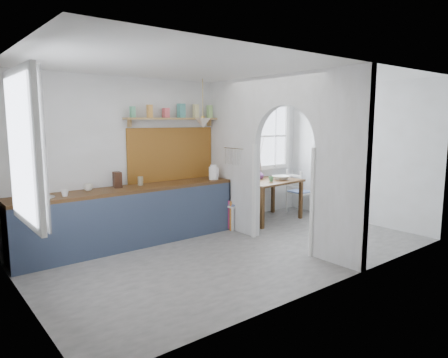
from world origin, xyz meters
TOP-DOWN VIEW (x-y plane):
  - floor at (0.00, 0.00)m, footprint 5.80×3.20m
  - ceiling at (0.00, 0.00)m, footprint 5.80×3.20m
  - walls at (0.00, 0.00)m, footprint 5.81×3.21m
  - partition at (0.70, 0.06)m, footprint 0.12×3.20m
  - kitchen_window at (-2.87, 0.00)m, footprint 0.10×1.16m
  - nook_window at (1.80, 1.56)m, footprint 1.76×0.10m
  - counter at (-1.13, 1.33)m, footprint 3.50×0.60m
  - sink at (-2.43, 1.30)m, footprint 0.40×0.40m
  - backsplash at (-0.20, 1.58)m, footprint 1.65×0.03m
  - shelf at (-0.20, 1.49)m, footprint 1.75×0.20m
  - pendant_lamp at (0.15, 1.15)m, footprint 0.26×0.26m
  - utensil_rail at (0.61, 0.90)m, footprint 0.02×0.50m
  - dining_table at (1.64, 1.09)m, footprint 1.30×0.92m
  - chair_left at (0.76, 1.10)m, footprint 0.44×0.44m
  - chair_right at (2.58, 1.10)m, footprint 0.43×0.43m
  - kettle at (0.41, 1.21)m, footprint 0.26×0.23m
  - mug_a at (-2.13, 1.19)m, footprint 0.13×0.13m
  - mug_b at (-1.72, 1.43)m, footprint 0.15×0.15m
  - knife_block at (-1.26, 1.44)m, footprint 0.13×0.17m
  - jar at (-0.89, 1.41)m, footprint 0.10×0.10m
  - towel_magenta at (0.58, 1.00)m, footprint 0.02×0.03m
  - towel_orange at (0.58, 0.94)m, footprint 0.02×0.03m
  - bowl at (1.90, 1.00)m, footprint 0.36×0.36m
  - table_cup at (1.57, 0.94)m, footprint 0.11×0.11m
  - plate at (1.25, 1.04)m, footprint 0.18×0.18m
  - vase at (1.65, 1.33)m, footprint 0.21×0.21m

SIDE VIEW (x-z plane):
  - floor at x=0.00m, z-range -0.01..0.01m
  - towel_orange at x=0.58m, z-range -0.03..0.53m
  - towel_magenta at x=0.58m, z-range 0.02..0.53m
  - dining_table at x=1.64m, z-range 0.00..0.78m
  - chair_left at x=0.76m, z-range 0.00..0.89m
  - chair_right at x=2.58m, z-range 0.00..0.91m
  - counter at x=-1.13m, z-range 0.01..0.91m
  - plate at x=1.25m, z-range 0.78..0.79m
  - bowl at x=1.90m, z-range 0.78..0.86m
  - table_cup at x=1.57m, z-range 0.78..0.87m
  - vase at x=1.65m, z-range 0.78..0.95m
  - sink at x=-2.43m, z-range 0.88..0.90m
  - mug_a at x=-2.13m, z-range 0.90..1.00m
  - mug_b at x=-1.72m, z-range 0.90..1.00m
  - jar at x=-0.89m, z-range 0.90..1.04m
  - knife_block at x=-1.26m, z-range 0.90..1.14m
  - kettle at x=0.41m, z-range 0.90..1.16m
  - walls at x=0.00m, z-range 0.00..2.60m
  - backsplash at x=-0.20m, z-range 0.90..1.80m
  - utensil_rail at x=0.61m, z-range 1.44..1.46m
  - partition at x=0.70m, z-range 0.15..2.75m
  - nook_window at x=1.80m, z-range 0.95..2.25m
  - kitchen_window at x=-2.87m, z-range 0.90..2.40m
  - pendant_lamp at x=0.15m, z-range 1.80..1.96m
  - shelf at x=-0.20m, z-range 1.89..2.10m
  - ceiling at x=0.00m, z-range 2.60..2.60m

